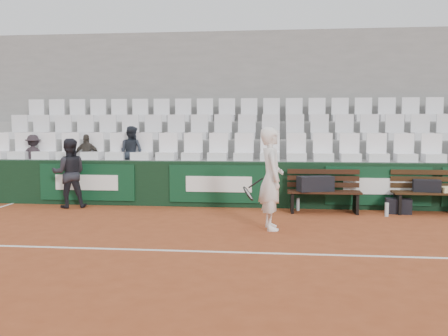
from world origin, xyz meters
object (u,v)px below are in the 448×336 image
sports_bag_left (315,184)px  tennis_player (271,179)px  sports_bag_right (427,186)px  spectator_a (33,137)px  ball_kid (69,173)px  bench_right (430,203)px  water_bottle_near (298,204)px  spectator_c (131,133)px  sports_bag_ground (398,206)px  bench_left (324,202)px  spectator_b (87,137)px  water_bottle_far (387,210)px

sports_bag_left → tennis_player: (-0.89, -1.74, 0.28)m
sports_bag_right → spectator_a: 9.01m
ball_kid → bench_right: bearing=160.1°
water_bottle_near → tennis_player: size_ratio=0.15×
spectator_a → spectator_c: spectator_c is taller
sports_bag_ground → water_bottle_near: bearing=176.9°
bench_left → sports_bag_right: (2.08, 0.11, 0.35)m
sports_bag_right → spectator_c: spectator_c is taller
sports_bag_right → water_bottle_near: size_ratio=1.96×
sports_bag_ground → ball_kid: size_ratio=0.33×
sports_bag_ground → spectator_c: bearing=170.4°
tennis_player → ball_kid: (-4.43, 1.81, -0.13)m
ball_kid → spectator_c: size_ratio=1.23×
sports_bag_left → spectator_b: size_ratio=0.69×
ball_kid → sports_bag_right: bearing=160.3°
water_bottle_far → spectator_b: size_ratio=0.26×
sports_bag_left → water_bottle_near: sports_bag_left is taller
sports_bag_right → water_bottle_near: (-2.60, 0.06, -0.44)m
sports_bag_ground → spectator_c: spectator_c is taller
sports_bag_ground → ball_kid: 7.04m
spectator_c → spectator_b: bearing=18.1°
bench_right → water_bottle_near: bench_right is taller
water_bottle_far → spectator_a: bearing=170.3°
bench_right → spectator_c: bearing=171.7°
sports_bag_ground → spectator_b: (-7.00, 1.00, 1.37)m
tennis_player → spectator_c: 4.44m
ball_kid → spectator_c: (1.10, 1.03, 0.86)m
sports_bag_left → tennis_player: size_ratio=0.40×
water_bottle_far → sports_bag_left: bearing=168.4°
sports_bag_right → tennis_player: tennis_player is taller
sports_bag_right → tennis_player: size_ratio=0.30×
sports_bag_left → ball_kid: (-5.32, 0.07, 0.16)m
sports_bag_right → spectator_b: (-7.57, 0.95, 0.95)m
bench_left → ball_kid: 5.52m
tennis_player → sports_bag_left: bearing=63.0°
bench_left → spectator_c: spectator_c is taller
bench_left → water_bottle_far: bearing=-15.0°
sports_bag_ground → tennis_player: size_ratio=0.28×
ball_kid → spectator_b: 1.28m
sports_bag_right → tennis_player: 3.68m
water_bottle_far → spectator_a: spectator_a is taller
bench_right → spectator_c: (-6.56, 0.96, 1.39)m
tennis_player → spectator_a: 6.46m
bench_left → spectator_c: bearing=166.5°
sports_bag_right → ball_kid: 7.58m
water_bottle_near → spectator_a: 6.52m
water_bottle_near → sports_bag_right: bearing=-1.3°
water_bottle_near → spectator_c: spectator_c is taller
sports_bag_left → spectator_c: size_ratio=0.58×
spectator_b → water_bottle_near: bearing=150.3°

